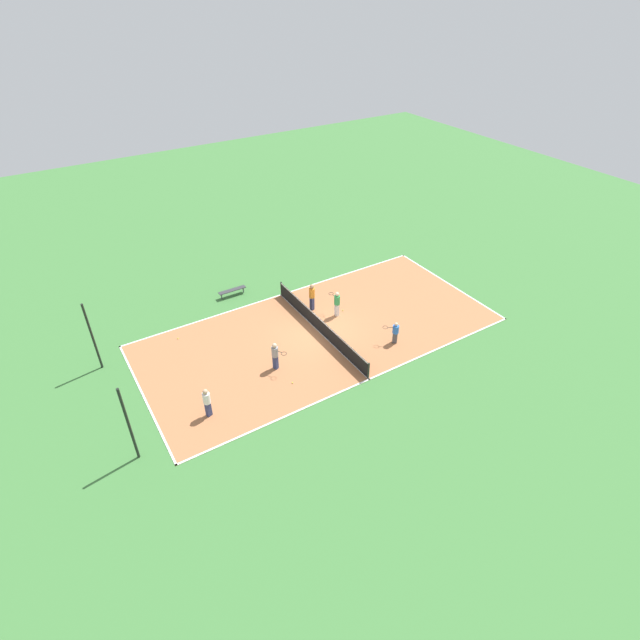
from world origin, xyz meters
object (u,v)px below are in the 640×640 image
(tennis_net, at_px, (320,325))
(player_center_orange, at_px, (312,295))
(fence_post_back_right, at_px, (92,337))
(player_near_white, at_px, (207,401))
(bench, at_px, (232,290))
(player_baseline_gray, at_px, (275,354))
(tennis_ball_right_alley, at_px, (343,310))
(player_near_blue, at_px, (395,331))
(tennis_ball_midcourt, at_px, (292,383))
(fence_post_back_left, at_px, (129,425))
(tennis_ball_left_sideline, at_px, (178,338))
(player_far_green, at_px, (337,302))

(tennis_net, bearing_deg, player_center_orange, -20.30)
(player_center_orange, bearing_deg, fence_post_back_right, 79.07)
(tennis_net, distance_m, player_near_white, 8.54)
(bench, distance_m, player_center_orange, 5.52)
(bench, bearing_deg, player_baseline_gray, 82.88)
(tennis_ball_right_alley, bearing_deg, player_near_blue, -170.60)
(tennis_net, bearing_deg, tennis_ball_right_alley, -64.43)
(tennis_ball_midcourt, bearing_deg, player_near_white, 87.97)
(player_near_white, relative_size, fence_post_back_left, 0.41)
(player_near_blue, relative_size, player_center_orange, 0.76)
(tennis_ball_midcourt, bearing_deg, tennis_ball_left_sideline, 29.00)
(tennis_ball_midcourt, bearing_deg, player_baseline_gray, 5.71)
(player_center_orange, distance_m, tennis_ball_right_alley, 2.18)
(bench, bearing_deg, player_far_green, 129.19)
(tennis_net, xyz_separation_m, player_center_orange, (2.32, -0.86, 0.52))
(player_near_blue, relative_size, tennis_ball_midcourt, 20.22)
(player_near_white, height_order, tennis_ball_midcourt, player_near_white)
(player_near_blue, distance_m, fence_post_back_left, 14.77)
(tennis_net, xyz_separation_m, bench, (6.47, 2.72, -0.15))
(player_near_white, relative_size, tennis_ball_right_alley, 24.33)
(fence_post_back_left, height_order, fence_post_back_right, same)
(tennis_ball_right_alley, xyz_separation_m, fence_post_back_right, (2.41, 14.01, 1.98))
(tennis_net, height_order, player_center_orange, player_center_orange)
(bench, bearing_deg, player_near_white, 60.24)
(player_far_green, relative_size, player_near_blue, 1.22)
(player_far_green, height_order, player_near_white, player_far_green)
(tennis_net, relative_size, player_center_orange, 5.35)
(tennis_net, xyz_separation_m, fence_post_back_right, (3.56, 11.62, 1.50))
(player_near_white, distance_m, player_baseline_gray, 4.54)
(tennis_net, bearing_deg, player_near_blue, -134.87)
(player_near_blue, height_order, tennis_ball_right_alley, player_near_blue)
(player_near_white, xyz_separation_m, tennis_ball_left_sideline, (6.65, -0.71, -0.91))
(bench, xyz_separation_m, tennis_ball_right_alley, (-5.32, -5.11, -0.34))
(player_near_white, bearing_deg, fence_post_back_left, 172.10)
(fence_post_back_left, bearing_deg, player_near_blue, -88.14)
(bench, height_order, tennis_ball_right_alley, bench)
(player_far_green, relative_size, player_near_white, 1.02)
(player_near_blue, bearing_deg, bench, -25.29)
(player_center_orange, xyz_separation_m, tennis_ball_left_sideline, (1.48, 8.19, -1.00))
(player_baseline_gray, bearing_deg, player_near_blue, 52.70)
(player_center_orange, relative_size, fence_post_back_left, 0.44)
(player_near_blue, distance_m, tennis_ball_right_alley, 4.35)
(tennis_net, height_order, fence_post_back_left, fence_post_back_left)
(tennis_ball_right_alley, distance_m, fence_post_back_right, 14.36)
(player_far_green, bearing_deg, tennis_ball_midcourt, 121.84)
(tennis_ball_left_sideline, xyz_separation_m, fence_post_back_right, (-0.24, 4.28, 1.98))
(tennis_ball_midcourt, relative_size, fence_post_back_right, 0.02)
(player_center_orange, height_order, tennis_ball_left_sideline, player_center_orange)
(bench, xyz_separation_m, fence_post_back_left, (-10.03, 8.90, 1.65))
(bench, relative_size, tennis_ball_left_sideline, 26.99)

